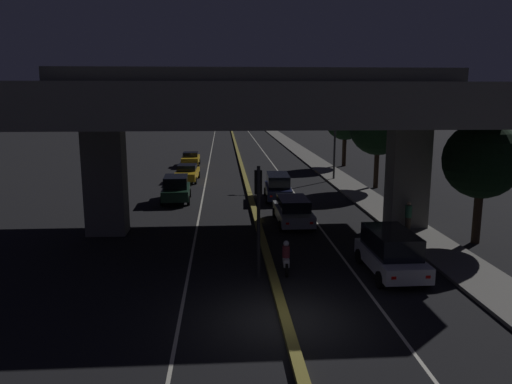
{
  "coord_description": "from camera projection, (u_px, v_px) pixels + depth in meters",
  "views": [
    {
      "loc": [
        -1.99,
        -15.33,
        7.33
      ],
      "look_at": [
        0.07,
        15.09,
        1.43
      ],
      "focal_mm": 35.0,
      "sensor_mm": 36.0,
      "label": 1
    }
  ],
  "objects": [
    {
      "name": "car_dark_blue_third",
      "position": [
        278.0,
        186.0,
        35.73
      ],
      "size": [
        2.02,
        4.57,
        1.82
      ],
      "rotation": [
        0.0,
        0.0,
        1.53
      ],
      "color": "#141938",
      "rests_on": "ground_plane"
    },
    {
      "name": "car_white_lead",
      "position": [
        391.0,
        251.0,
        20.68
      ],
      "size": [
        2.08,
        4.39,
        1.84
      ],
      "rotation": [
        0.0,
        0.0,
        1.58
      ],
      "color": "silver",
      "rests_on": "ground_plane"
    },
    {
      "name": "motorcycle_white_filtering_near",
      "position": [
        286.0,
        259.0,
        20.97
      ],
      "size": [
        0.34,
        1.72,
        1.37
      ],
      "rotation": [
        0.0,
        0.0,
        1.5
      ],
      "color": "black",
      "rests_on": "ground_plane"
    },
    {
      "name": "lane_line_right_inner",
      "position": [
        276.0,
        168.0,
        51.05
      ],
      "size": [
        0.12,
        126.0,
        0.0
      ],
      "primitive_type": "cube",
      "color": "beige",
      "rests_on": "ground_plane"
    },
    {
      "name": "car_silver_second",
      "position": [
        293.0,
        210.0,
        28.86
      ],
      "size": [
        2.05,
        4.73,
        1.54
      ],
      "rotation": [
        0.0,
        0.0,
        1.58
      ],
      "color": "gray",
      "rests_on": "ground_plane"
    },
    {
      "name": "elevated_overpass",
      "position": [
        260.0,
        108.0,
        26.33
      ],
      "size": [
        22.29,
        13.27,
        8.79
      ],
      "color": "slate",
      "rests_on": "ground_plane"
    },
    {
      "name": "sidewalk_right",
      "position": [
        339.0,
        178.0,
        44.51
      ],
      "size": [
        2.5,
        126.0,
        0.14
      ],
      "primitive_type": "cube",
      "color": "slate",
      "rests_on": "ground_plane"
    },
    {
      "name": "lane_line_left_inner",
      "position": [
        208.0,
        169.0,
        50.59
      ],
      "size": [
        0.12,
        126.0,
        0.0
      ],
      "primitive_type": "cube",
      "color": "beige",
      "rests_on": "ground_plane"
    },
    {
      "name": "median_divider",
      "position": [
        242.0,
        168.0,
        50.8
      ],
      "size": [
        0.35,
        126.0,
        0.2
      ],
      "primitive_type": "cube",
      "color": "olive",
      "rests_on": "ground_plane"
    },
    {
      "name": "roadside_tree_kerbside_mid",
      "position": [
        378.0,
        126.0,
        39.41
      ],
      "size": [
        4.57,
        4.57,
        7.24
      ],
      "color": "#2D2116",
      "rests_on": "ground_plane"
    },
    {
      "name": "traffic_light_left_of_median",
      "position": [
        258.0,
        202.0,
        20.0
      ],
      "size": [
        0.3,
        0.49,
        4.6
      ],
      "color": "black",
      "rests_on": "ground_plane"
    },
    {
      "name": "car_dark_green_lead_oncoming",
      "position": [
        176.0,
        188.0,
        35.02
      ],
      "size": [
        2.09,
        4.19,
        1.81
      ],
      "rotation": [
        0.0,
        0.0,
        -1.54
      ],
      "color": "black",
      "rests_on": "ground_plane"
    },
    {
      "name": "roadside_tree_kerbside_far",
      "position": [
        345.0,
        119.0,
        51.86
      ],
      "size": [
        4.3,
        4.3,
        7.07
      ],
      "color": "#2D2116",
      "rests_on": "ground_plane"
    },
    {
      "name": "roadside_tree_kerbside_near",
      "position": [
        482.0,
        161.0,
        24.46
      ],
      "size": [
        3.8,
        3.8,
        6.13
      ],
      "color": "#2D2116",
      "rests_on": "ground_plane"
    },
    {
      "name": "pedestrian_on_sidewalk",
      "position": [
        408.0,
        217.0,
        26.74
      ],
      "size": [
        0.35,
        0.35,
        1.63
      ],
      "color": "#2D261E",
      "rests_on": "sidewalk_right"
    },
    {
      "name": "car_taxi_yellow_third_oncoming",
      "position": [
        191.0,
        159.0,
        52.8
      ],
      "size": [
        1.91,
        4.13,
        1.46
      ],
      "rotation": [
        0.0,
        0.0,
        -1.57
      ],
      "color": "gold",
      "rests_on": "ground_plane"
    },
    {
      "name": "street_lamp",
      "position": [
        330.0,
        131.0,
        43.2
      ],
      "size": [
        2.71,
        0.32,
        7.07
      ],
      "color": "#2D2D30",
      "rests_on": "ground_plane"
    },
    {
      "name": "car_taxi_yellow_second_oncoming",
      "position": [
        187.0,
        173.0,
        43.44
      ],
      "size": [
        2.12,
        4.83,
        1.44
      ],
      "rotation": [
        0.0,
        0.0,
        -1.61
      ],
      "color": "gold",
      "rests_on": "ground_plane"
    },
    {
      "name": "ground_plane",
      "position": [
        285.0,
        320.0,
        16.54
      ],
      "size": [
        200.0,
        200.0,
        0.0
      ],
      "primitive_type": "plane",
      "color": "black"
    }
  ]
}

